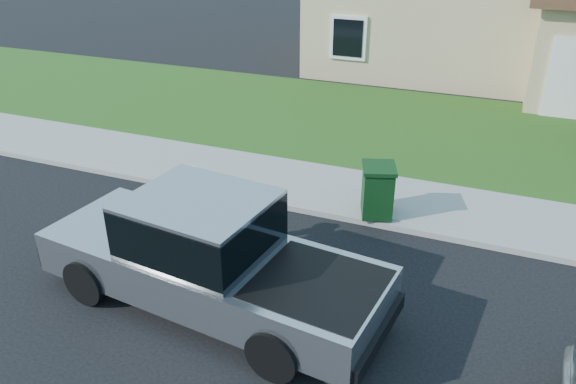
# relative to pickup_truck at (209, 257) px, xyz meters

# --- Properties ---
(ground) EXTENTS (80.00, 80.00, 0.00)m
(ground) POSITION_rel_pickup_truck_xyz_m (0.53, 0.45, -0.85)
(ground) COLOR black
(ground) RESTS_ON ground
(curb) EXTENTS (40.00, 0.20, 0.12)m
(curb) POSITION_rel_pickup_truck_xyz_m (1.53, 3.35, -0.79)
(curb) COLOR gray
(curb) RESTS_ON ground
(sidewalk) EXTENTS (40.00, 2.00, 0.15)m
(sidewalk) POSITION_rel_pickup_truck_xyz_m (1.53, 4.45, -0.78)
(sidewalk) COLOR gray
(sidewalk) RESTS_ON ground
(lawn) EXTENTS (40.00, 7.00, 0.10)m
(lawn) POSITION_rel_pickup_truck_xyz_m (1.53, 8.95, -0.80)
(lawn) COLOR #1F4914
(lawn) RESTS_ON ground
(pickup_truck) EXTENTS (5.73, 2.49, 1.83)m
(pickup_truck) POSITION_rel_pickup_truck_xyz_m (0.00, 0.00, 0.00)
(pickup_truck) COLOR black
(pickup_truck) RESTS_ON ground
(woman) EXTENTS (0.65, 0.55, 1.65)m
(woman) POSITION_rel_pickup_truck_xyz_m (-0.99, 1.25, -0.07)
(woman) COLOR #E48C7D
(woman) RESTS_ON ground
(trash_bin) EXTENTS (0.83, 0.89, 1.03)m
(trash_bin) POSITION_rel_pickup_truck_xyz_m (1.74, 3.55, -0.18)
(trash_bin) COLOR black
(trash_bin) RESTS_ON sidewalk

